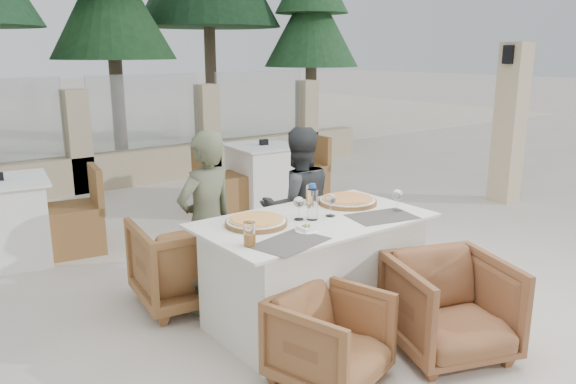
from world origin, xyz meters
TOP-DOWN VIEW (x-y plane):
  - ground at (0.00, 0.00)m, footprint 80.00×80.00m
  - perimeter_wall_far at (0.00, 4.80)m, footprint 10.00×0.34m
  - lantern_pillar at (4.20, 1.00)m, footprint 0.34×0.34m
  - pine_centre at (1.50, 7.20)m, footprint 2.20×2.20m
  - pine_far_right at (5.50, 6.50)m, footprint 1.98×1.98m
  - dining_table at (0.08, -0.09)m, footprint 1.60×0.90m
  - placemat_near_left at (-0.36, -0.38)m, footprint 0.51×0.40m
  - placemat_near_right at (0.48, -0.34)m, footprint 0.51×0.39m
  - pizza_left at (-0.32, 0.03)m, footprint 0.54×0.54m
  - pizza_right at (0.53, 0.06)m, footprint 0.58×0.58m
  - water_bottle at (0.05, -0.09)m, footprint 0.09×0.09m
  - wine_glass_centre at (-0.02, -0.04)m, footprint 0.10×0.10m
  - wine_glass_near at (0.20, -0.11)m, footprint 0.10×0.10m
  - wine_glass_corner at (0.67, -0.30)m, footprint 0.09×0.09m
  - beer_glass_left at (-0.58, -0.28)m, footprint 0.09×0.09m
  - beer_glass_right at (0.29, 0.20)m, footprint 0.09×0.09m
  - olive_dish at (-0.14, -0.27)m, footprint 0.14×0.14m
  - armchair_far_left at (-0.50, 0.76)m, footprint 0.80×0.82m
  - armchair_far_right at (0.38, 0.59)m, footprint 0.75×0.76m
  - armchair_near_left at (-0.33, -0.72)m, footprint 0.72×0.74m
  - armchair_near_right at (0.49, -0.94)m, footprint 0.88×0.90m
  - diner_left at (-0.42, 0.54)m, footprint 0.55×0.41m
  - diner_right at (0.44, 0.55)m, footprint 0.76×0.67m
  - bg_table_a at (-1.41, 2.53)m, footprint 1.75×1.08m
  - bg_table_b at (1.60, 2.69)m, footprint 1.70×0.94m

SIDE VIEW (x-z plane):
  - ground at x=0.00m, z-range 0.00..0.00m
  - armchair_near_left at x=-0.33m, z-range 0.00..0.55m
  - armchair_far_right at x=0.38m, z-range 0.00..0.56m
  - armchair_near_right at x=0.49m, z-range 0.00..0.64m
  - armchair_far_left at x=-0.50m, z-range 0.00..0.67m
  - dining_table at x=0.08m, z-range 0.00..0.77m
  - bg_table_a at x=-1.41m, z-range 0.00..0.77m
  - bg_table_b at x=1.60m, z-range 0.00..0.77m
  - diner_right at x=0.44m, z-range 0.00..1.31m
  - diner_left at x=-0.42m, z-range 0.00..1.35m
  - placemat_near_left at x=-0.36m, z-range 0.77..0.77m
  - placemat_near_right at x=0.48m, z-range 0.77..0.77m
  - olive_dish at x=-0.14m, z-range 0.77..0.81m
  - pizza_left at x=-0.32m, z-range 0.77..0.82m
  - pizza_right at x=0.53m, z-range 0.77..0.83m
  - perimeter_wall_far at x=0.00m, z-range 0.00..1.60m
  - beer_glass_left at x=-0.58m, z-range 0.77..0.91m
  - beer_glass_right at x=0.29m, z-range 0.77..0.92m
  - wine_glass_centre at x=-0.02m, z-range 0.77..0.95m
  - wine_glass_near at x=0.20m, z-range 0.77..0.95m
  - wine_glass_corner at x=0.67m, z-range 0.77..0.95m
  - water_bottle at x=0.05m, z-range 0.77..1.02m
  - lantern_pillar at x=4.20m, z-range 0.00..2.00m
  - pine_far_right at x=5.50m, z-range 0.00..4.50m
  - pine_centre at x=1.50m, z-range 0.00..5.00m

